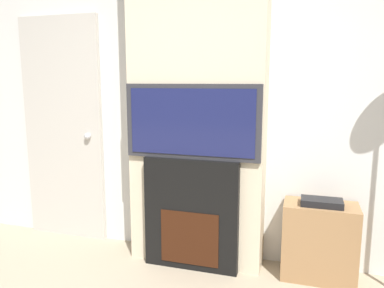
# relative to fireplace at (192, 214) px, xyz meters

# --- Properties ---
(wall_back) EXTENTS (6.00, 0.06, 2.70)m
(wall_back) POSITION_rel_fireplace_xyz_m (0.00, 0.32, 0.90)
(wall_back) COLOR silver
(wall_back) RESTS_ON ground_plane
(chimney_breast) EXTENTS (1.08, 0.29, 2.70)m
(chimney_breast) POSITION_rel_fireplace_xyz_m (0.00, 0.14, 0.90)
(chimney_breast) COLOR beige
(chimney_breast) RESTS_ON ground_plane
(fireplace) EXTENTS (0.76, 0.15, 0.90)m
(fireplace) POSITION_rel_fireplace_xyz_m (0.00, 0.00, 0.00)
(fireplace) COLOR black
(fireplace) RESTS_ON ground_plane
(television) EXTENTS (1.06, 0.07, 0.57)m
(television) POSITION_rel_fireplace_xyz_m (0.00, -0.00, 0.74)
(television) COLOR #2D2D33
(television) RESTS_ON fireplace
(media_stand) EXTENTS (0.54, 0.30, 0.64)m
(media_stand) POSITION_rel_fireplace_xyz_m (0.97, 0.11, -0.14)
(media_stand) COLOR #997047
(media_stand) RESTS_ON ground_plane
(entry_door) EXTENTS (0.81, 0.09, 2.07)m
(entry_door) POSITION_rel_fireplace_xyz_m (-1.35, 0.26, 0.59)
(entry_door) COLOR #BCB7AD
(entry_door) RESTS_ON ground_plane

